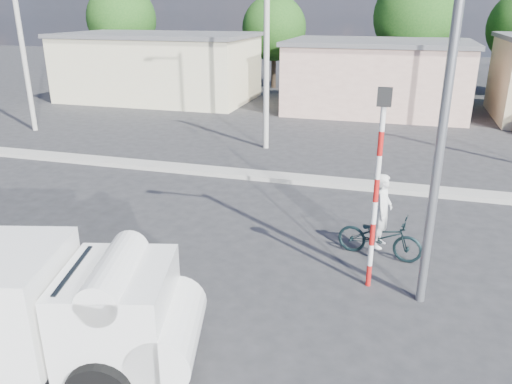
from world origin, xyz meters
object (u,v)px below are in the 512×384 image
(truck, at_px, (26,309))
(cyclist, at_px, (381,222))
(streetlight, at_px, (442,58))
(traffic_pole, at_px, (378,175))
(bicycle, at_px, (380,237))

(truck, xyz_separation_m, cyclist, (5.29, 5.92, -0.33))
(streetlight, bearing_deg, truck, -145.74)
(traffic_pole, height_order, streetlight, streetlight)
(truck, xyz_separation_m, bicycle, (5.29, 5.92, -0.71))
(cyclist, relative_size, streetlight, 0.20)
(truck, distance_m, traffic_pole, 6.94)
(truck, height_order, streetlight, streetlight)
(cyclist, xyz_separation_m, streetlight, (0.80, -1.77, 4.04))
(truck, bearing_deg, traffic_pole, 26.24)
(bicycle, xyz_separation_m, traffic_pole, (-0.13, -1.47, 2.05))
(cyclist, xyz_separation_m, traffic_pole, (-0.13, -1.47, 1.67))
(bicycle, xyz_separation_m, streetlight, (0.80, -1.77, 4.42))
(bicycle, bearing_deg, traffic_pole, -175.86)
(bicycle, xyz_separation_m, cyclist, (0.00, 0.00, 0.38))
(streetlight, bearing_deg, cyclist, 114.46)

